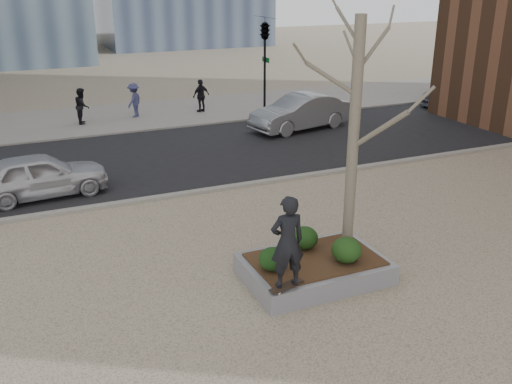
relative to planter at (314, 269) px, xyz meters
name	(u,v)px	position (x,y,z in m)	size (l,w,h in m)	color
ground	(273,288)	(-1.00, 0.00, -0.23)	(120.00, 120.00, 0.00)	tan
street	(154,158)	(-1.00, 10.00, -0.21)	(60.00, 8.00, 0.02)	black
far_sidewalk	(117,117)	(-1.00, 17.00, -0.21)	(60.00, 6.00, 0.02)	gray
planter	(314,269)	(0.00, 0.00, 0.00)	(3.00, 2.00, 0.45)	gray
planter_mulch	(315,259)	(0.00, 0.00, 0.25)	(2.70, 1.70, 0.04)	#382314
sycamore_tree	(356,100)	(1.00, 0.30, 3.56)	(2.80, 2.80, 6.60)	gray
shrub_left	(272,259)	(-1.05, -0.08, 0.51)	(0.57, 0.57, 0.48)	black
shrub_middle	(305,238)	(0.03, 0.52, 0.52)	(0.60, 0.60, 0.51)	black
shrub_right	(347,250)	(0.54, -0.40, 0.54)	(0.64, 0.64, 0.55)	#1B3B12
skateboard	(286,287)	(-1.10, -0.83, 0.26)	(0.78, 0.20, 0.07)	black
skateboarder	(287,242)	(-1.10, -0.83, 1.23)	(0.68, 0.45, 1.87)	black
police_car	(40,175)	(-5.02, 7.59, 0.46)	(1.56, 3.89, 1.32)	silver
car_silver	(300,112)	(5.79, 11.58, 0.53)	(1.56, 4.47, 1.47)	gray
car_third	(457,91)	(15.57, 12.93, 0.44)	(1.82, 4.47, 1.30)	slate
pedestrian_a	(82,106)	(-2.56, 16.39, 0.59)	(0.77, 0.60, 1.58)	black
pedestrian_b	(134,100)	(-0.18, 16.73, 0.58)	(1.02, 0.58, 1.57)	#393C66
pedestrian_c	(201,96)	(3.01, 16.48, 0.58)	(0.92, 0.38, 1.57)	black
traffic_light_far	(265,68)	(5.50, 14.60, 2.02)	(0.60, 2.48, 4.50)	black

